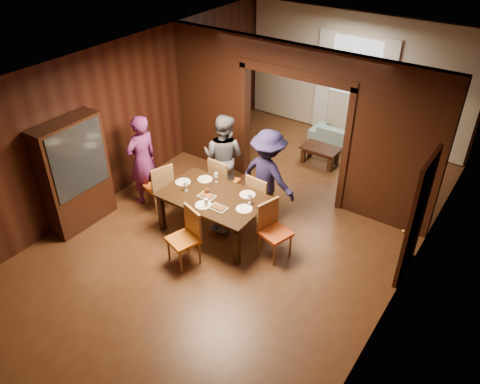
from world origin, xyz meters
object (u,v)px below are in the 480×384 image
Objects in this scene: coffee_table at (320,155)px; hutch at (75,175)px; chair_left at (159,186)px; chair_right at (275,231)px; chair_near at (183,238)px; person_grey at (224,157)px; person_navy at (268,175)px; dining_table at (214,214)px; chair_far_l at (225,180)px; person_purple at (142,160)px; chair_far_r at (262,197)px; sofa at (347,138)px.

coffee_table is 0.40× the size of hutch.
chair_left is 0.48× the size of hutch.
chair_near is (-1.12, -0.98, 0.00)m from chair_right.
chair_right is (2.49, 0.06, 0.00)m from chair_left.
chair_left is at bearing -118.76° from coffee_table.
person_grey is 0.99× the size of person_navy.
dining_table is 1.82× the size of chair_right.
chair_far_l reaches higher than dining_table.
chair_left is 1.65m from chair_near.
person_navy is at bearing 136.43° from chair_left.
person_purple is at bearing 30.18° from person_navy.
person_grey is at bearing 162.43° from chair_left.
coffee_table is at bearing 153.16° from person_purple.
person_purple is 1.00× the size of dining_table.
chair_right is 1.00× the size of chair_far_l.
person_grey is 2.07m from chair_near.
person_grey reaches higher than chair_left.
chair_far_r is (1.79, 0.77, 0.00)m from chair_left.
chair_right is 1.00m from chair_far_r.
sofa is at bearing -84.37° from person_navy.
person_grey is 1.13m from chair_far_r.
chair_right is at bearing 136.81° from person_navy.
chair_near is at bearing -85.65° from dining_table.
person_purple reaches higher than chair_far_l.
chair_right is (1.19, 0.07, 0.10)m from dining_table.
person_navy is 0.86× the size of hutch.
person_purple is 1.58m from chair_far_l.
sofa is at bearing 24.17° from chair_right.
dining_table is 0.97m from chair_far_l.
person_navy is 1.01× the size of sofa.
dining_table reaches higher than sofa.
chair_far_l reaches higher than sofa.
chair_far_l is (0.14, -0.16, -0.37)m from person_grey.
chair_left is at bearing 64.97° from sofa.
person_navy is 1.78× the size of chair_far_r.
person_navy is at bearing 119.48° from person_purple.
sofa is 3.47m from chair_far_r.
chair_far_l is at bearing 119.21° from person_grey.
hutch is at bearing -120.97° from coffee_table.
coffee_table is at bearing 59.03° from hutch.
chair_far_r is (-0.15, -3.46, 0.23)m from sofa.
dining_table is (1.70, -0.06, -0.50)m from person_purple.
hutch is at bearing 42.48° from person_grey.
chair_far_r is at bearing 176.58° from chair_far_l.
chair_far_l is 1.00× the size of chair_near.
chair_far_r is (0.04, -2.43, 0.28)m from coffee_table.
person_grey is at bearing 53.33° from hutch.
dining_table is (-0.64, -4.24, 0.13)m from sofa.
person_grey reaches higher than chair_right.
person_purple reaches higher than chair_left.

